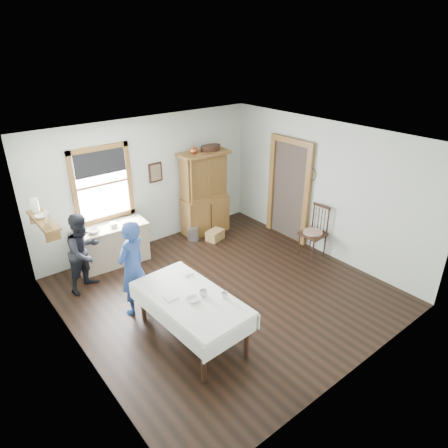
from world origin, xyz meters
The scene contains 20 objects.
room centered at (0.00, 0.00, 1.35)m, with size 5.01×5.01×2.70m.
window centered at (-1.00, 2.47, 1.63)m, with size 1.18×0.07×1.48m.
doorway centered at (2.46, 0.85, 1.16)m, with size 0.09×1.14×2.22m.
wall_shelf centered at (-2.37, 1.54, 1.57)m, with size 0.24×1.00×0.44m.
framed_picture centered at (0.15, 2.46, 1.55)m, with size 0.30×0.04×0.40m, color #392013.
rug_beater centered at (2.45, 0.30, 1.72)m, with size 0.27×0.27×0.01m, color black.
work_counter centered at (-1.10, 2.14, 0.40)m, with size 1.41×0.54×0.81m, color tan.
china_hutch centered at (1.16, 2.16, 0.94)m, with size 1.10×0.52×1.87m, color brown.
dining_table centered at (-1.11, -0.59, 0.37)m, with size 0.97×1.84×0.74m, color white.
spindle_chair centered at (2.21, -0.09, 0.54)m, with size 0.49×0.49×1.07m, color #392013.
pail centered at (0.71, 2.00, 0.14)m, with size 0.27×0.27×0.28m, color #97989F.
wicker_basket centered at (1.08, 1.69, 0.11)m, with size 0.38×0.27×0.22m, color #AF824F.
woman_blue centered at (-1.44, 0.53, 0.74)m, with size 0.54×0.36×1.48m, color navy.
figure_dark centered at (-1.80, 1.65, 0.67)m, with size 0.65×0.51×1.33m, color black.
table_cup_a centered at (-0.96, -0.69, 0.78)m, with size 0.12×0.12×0.10m, color silver.
table_cup_b centered at (-0.75, -0.92, 0.78)m, with size 0.10×0.10×0.09m, color silver.
table_bowl centered at (-1.14, -0.70, 0.76)m, with size 0.21×0.21×0.05m, color silver.
counter_book centered at (-1.48, 2.10, 0.82)m, with size 0.15×0.21×0.02m, color #6D6149.
counter_bowl centered at (-1.44, 2.07, 0.84)m, with size 0.21×0.21×0.07m, color silver.
shelf_bowl centered at (-2.37, 1.55, 1.60)m, with size 0.22×0.22×0.05m, color silver.
Camera 1 is at (-3.68, -4.55, 4.12)m, focal length 32.00 mm.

